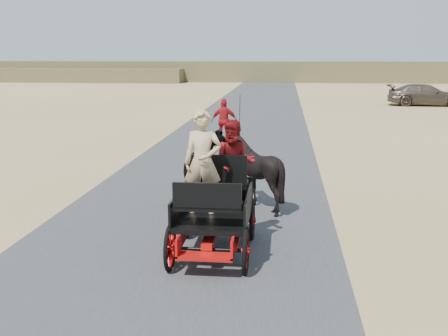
# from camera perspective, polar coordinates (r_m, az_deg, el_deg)

# --- Properties ---
(ground) EXTENTS (140.00, 140.00, 0.00)m
(ground) POSITION_cam_1_polar(r_m,az_deg,el_deg) (8.04, -8.61, -14.14)
(ground) COLOR tan
(road) EXTENTS (6.00, 140.00, 0.01)m
(road) POSITION_cam_1_polar(r_m,az_deg,el_deg) (8.03, -8.61, -14.11)
(road) COLOR #38383A
(road) RESTS_ON ground
(ridge_far) EXTENTS (140.00, 6.00, 2.40)m
(ridge_far) POSITION_cam_1_polar(r_m,az_deg,el_deg) (69.04, 4.67, 9.75)
(ridge_far) COLOR brown
(ridge_far) RESTS_ON ground
(ridge_near) EXTENTS (40.00, 4.00, 1.60)m
(ridge_near) POSITION_cam_1_polar(r_m,az_deg,el_deg) (72.45, -20.20, 8.86)
(ridge_near) COLOR brown
(ridge_near) RESTS_ON ground
(carriage) EXTENTS (1.30, 2.40, 0.72)m
(carriage) POSITION_cam_1_polar(r_m,az_deg,el_deg) (9.96, -1.00, -6.60)
(carriage) COLOR black
(carriage) RESTS_ON ground
(horse_left) EXTENTS (0.91, 2.01, 1.70)m
(horse_left) POSITION_cam_1_polar(r_m,az_deg,el_deg) (12.77, -1.77, -0.23)
(horse_left) COLOR black
(horse_left) RESTS_ON ground
(horse_right) EXTENTS (1.37, 1.54, 1.70)m
(horse_right) POSITION_cam_1_polar(r_m,az_deg,el_deg) (12.67, 3.16, -0.33)
(horse_right) COLOR black
(horse_right) RESTS_ON ground
(driver_man) EXTENTS (0.66, 0.43, 1.80)m
(driver_man) POSITION_cam_1_polar(r_m,az_deg,el_deg) (9.71, -2.16, 0.61)
(driver_man) COLOR tan
(driver_man) RESTS_ON carriage
(passenger_woman) EXTENTS (0.77, 0.60, 1.58)m
(passenger_woman) POSITION_cam_1_polar(r_m,az_deg,el_deg) (10.21, 1.07, 0.53)
(passenger_woman) COLOR #660C0F
(passenger_woman) RESTS_ON carriage
(pedestrian) EXTENTS (1.02, 0.44, 1.73)m
(pedestrian) POSITION_cam_1_polar(r_m,az_deg,el_deg) (21.87, 0.03, 4.80)
(pedestrian) COLOR #AB131B
(pedestrian) RESTS_ON ground
(car_c) EXTENTS (4.95, 2.16, 1.42)m
(car_c) POSITION_cam_1_polar(r_m,az_deg,el_deg) (39.74, 19.80, 7.00)
(car_c) COLOR brown
(car_c) RESTS_ON ground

